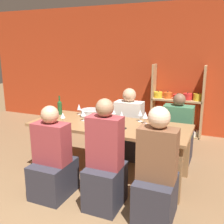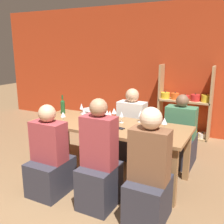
{
  "view_description": "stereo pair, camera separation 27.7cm",
  "coord_description": "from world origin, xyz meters",
  "px_view_note": "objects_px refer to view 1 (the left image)",
  "views": [
    {
      "loc": [
        1.33,
        -1.76,
        1.82
      ],
      "look_at": [
        -0.09,
        1.55,
        0.91
      ],
      "focal_mm": 42.0,
      "sensor_mm": 36.0,
      "label": 1
    },
    {
      "loc": [
        1.58,
        -1.64,
        1.82
      ],
      "look_at": [
        -0.09,
        1.55,
        0.91
      ],
      "focal_mm": 42.0,
      "sensor_mm": 36.0,
      "label": 2
    }
  ],
  "objects_px": {
    "wine_glass_empty_a": "(145,115)",
    "person_far_b": "(177,138)",
    "wine_glass_white_b": "(166,120)",
    "wine_glass_empty_b": "(122,114)",
    "wine_glass_white_d": "(83,113)",
    "wine_glass_red_b": "(79,107)",
    "wine_glass_empty_c": "(106,112)",
    "wine_glass_white_c": "(113,111)",
    "wine_glass_white_a": "(109,114)",
    "wine_glass_red_c": "(98,122)",
    "person_near_b": "(105,168)",
    "cell_phone": "(121,128)",
    "wine_glass_empty_d": "(140,113)",
    "mixing_bowl": "(91,113)",
    "dining_table": "(109,130)",
    "person_far_a": "(129,132)",
    "shelf_unit": "(176,110)",
    "person_near_a": "(53,164)",
    "wine_bottle_green": "(60,107)",
    "person_near_c": "(156,179)",
    "wine_glass_red_a": "(63,116)"
  },
  "relations": [
    {
      "from": "wine_glass_white_b",
      "to": "wine_glass_empty_b",
      "type": "height_order",
      "value": "wine_glass_white_b"
    },
    {
      "from": "person_near_b",
      "to": "wine_glass_red_c",
      "type": "bearing_deg",
      "value": 124.13
    },
    {
      "from": "wine_glass_white_b",
      "to": "wine_glass_white_c",
      "type": "relative_size",
      "value": 0.98
    },
    {
      "from": "wine_glass_empty_b",
      "to": "wine_glass_red_b",
      "type": "bearing_deg",
      "value": 168.32
    },
    {
      "from": "wine_glass_white_c",
      "to": "person_near_a",
      "type": "bearing_deg",
      "value": -110.04
    },
    {
      "from": "wine_glass_red_a",
      "to": "person_near_c",
      "type": "relative_size",
      "value": 0.13
    },
    {
      "from": "person_far_b",
      "to": "wine_glass_empty_d",
      "type": "bearing_deg",
      "value": 49.41
    },
    {
      "from": "wine_glass_empty_a",
      "to": "person_far_b",
      "type": "height_order",
      "value": "person_far_b"
    },
    {
      "from": "shelf_unit",
      "to": "wine_bottle_green",
      "type": "distance_m",
      "value": 2.53
    },
    {
      "from": "wine_glass_empty_a",
      "to": "person_near_a",
      "type": "xyz_separation_m",
      "value": [
        -0.87,
        -1.0,
        -0.47
      ]
    },
    {
      "from": "wine_glass_white_a",
      "to": "person_far_b",
      "type": "bearing_deg",
      "value": 37.77
    },
    {
      "from": "mixing_bowl",
      "to": "wine_bottle_green",
      "type": "xyz_separation_m",
      "value": [
        -0.51,
        -0.07,
        0.06
      ]
    },
    {
      "from": "mixing_bowl",
      "to": "cell_phone",
      "type": "height_order",
      "value": "mixing_bowl"
    },
    {
      "from": "wine_glass_red_b",
      "to": "wine_glass_white_b",
      "type": "relative_size",
      "value": 1.0
    },
    {
      "from": "dining_table",
      "to": "wine_glass_red_a",
      "type": "distance_m",
      "value": 0.68
    },
    {
      "from": "wine_glass_white_b",
      "to": "wine_glass_empty_d",
      "type": "height_order",
      "value": "wine_glass_empty_d"
    },
    {
      "from": "wine_glass_white_a",
      "to": "wine_glass_red_c",
      "type": "xyz_separation_m",
      "value": [
        0.04,
        -0.45,
        0.0
      ]
    },
    {
      "from": "wine_bottle_green",
      "to": "person_near_c",
      "type": "bearing_deg",
      "value": -26.74
    },
    {
      "from": "wine_glass_white_b",
      "to": "wine_glass_white_a",
      "type": "bearing_deg",
      "value": 175.09
    },
    {
      "from": "cell_phone",
      "to": "wine_glass_empty_d",
      "type": "bearing_deg",
      "value": 71.36
    },
    {
      "from": "wine_glass_white_a",
      "to": "wine_glass_white_c",
      "type": "bearing_deg",
      "value": 80.8
    },
    {
      "from": "wine_glass_red_c",
      "to": "wine_glass_white_b",
      "type": "bearing_deg",
      "value": 25.57
    },
    {
      "from": "dining_table",
      "to": "wine_bottle_green",
      "type": "height_order",
      "value": "wine_bottle_green"
    },
    {
      "from": "wine_glass_red_c",
      "to": "person_far_b",
      "type": "xyz_separation_m",
      "value": [
        0.84,
        1.13,
        -0.47
      ]
    },
    {
      "from": "person_near_a",
      "to": "cell_phone",
      "type": "bearing_deg",
      "value": 45.77
    },
    {
      "from": "wine_glass_red_b",
      "to": "wine_glass_red_c",
      "type": "relative_size",
      "value": 1.1
    },
    {
      "from": "shelf_unit",
      "to": "person_near_a",
      "type": "relative_size",
      "value": 1.27
    },
    {
      "from": "mixing_bowl",
      "to": "dining_table",
      "type": "bearing_deg",
      "value": -30.85
    },
    {
      "from": "dining_table",
      "to": "person_near_c",
      "type": "distance_m",
      "value": 1.14
    },
    {
      "from": "wine_glass_red_a",
      "to": "person_near_b",
      "type": "distance_m",
      "value": 1.06
    },
    {
      "from": "wine_glass_red_c",
      "to": "person_near_b",
      "type": "relative_size",
      "value": 0.12
    },
    {
      "from": "person_far_b",
      "to": "cell_phone",
      "type": "bearing_deg",
      "value": 57.78
    },
    {
      "from": "wine_glass_empty_b",
      "to": "wine_glass_white_d",
      "type": "distance_m",
      "value": 0.57
    },
    {
      "from": "person_near_c",
      "to": "shelf_unit",
      "type": "bearing_deg",
      "value": 95.69
    },
    {
      "from": "wine_glass_empty_a",
      "to": "wine_glass_red_b",
      "type": "relative_size",
      "value": 1.01
    },
    {
      "from": "wine_glass_white_c",
      "to": "person_far_b",
      "type": "distance_m",
      "value": 1.15
    },
    {
      "from": "wine_glass_white_d",
      "to": "wine_glass_red_b",
      "type": "bearing_deg",
      "value": 129.16
    },
    {
      "from": "wine_glass_white_a",
      "to": "wine_glass_red_a",
      "type": "bearing_deg",
      "value": -141.73
    },
    {
      "from": "wine_glass_red_b",
      "to": "wine_glass_white_a",
      "type": "height_order",
      "value": "wine_glass_red_b"
    },
    {
      "from": "wine_glass_red_b",
      "to": "wine_glass_empty_c",
      "type": "height_order",
      "value": "wine_glass_red_b"
    },
    {
      "from": "wine_bottle_green",
      "to": "wine_glass_white_c",
      "type": "height_order",
      "value": "wine_bottle_green"
    },
    {
      "from": "cell_phone",
      "to": "person_near_b",
      "type": "distance_m",
      "value": 0.69
    },
    {
      "from": "wine_glass_empty_c",
      "to": "wine_glass_white_c",
      "type": "xyz_separation_m",
      "value": [
        0.12,
        0.01,
        0.02
      ]
    },
    {
      "from": "wine_glass_empty_c",
      "to": "person_far_b",
      "type": "relative_size",
      "value": 0.13
    },
    {
      "from": "wine_glass_white_b",
      "to": "wine_glass_red_c",
      "type": "distance_m",
      "value": 0.88
    },
    {
      "from": "wine_glass_red_b",
      "to": "wine_glass_empty_d",
      "type": "bearing_deg",
      "value": -0.22
    },
    {
      "from": "wine_glass_red_c",
      "to": "person_far_a",
      "type": "distance_m",
      "value": 1.16
    },
    {
      "from": "wine_glass_red_b",
      "to": "wine_glass_red_c",
      "type": "height_order",
      "value": "wine_glass_red_b"
    },
    {
      "from": "shelf_unit",
      "to": "cell_phone",
      "type": "relative_size",
      "value": 9.12
    },
    {
      "from": "shelf_unit",
      "to": "wine_glass_white_b",
      "type": "relative_size",
      "value": 8.7
    }
  ]
}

